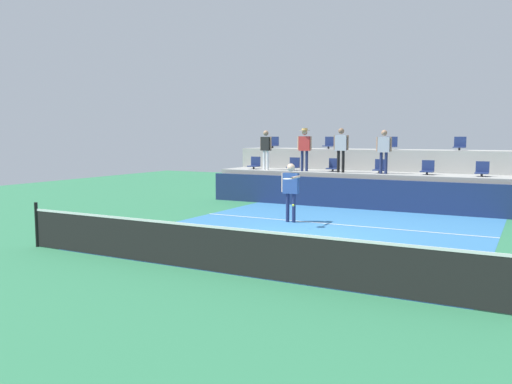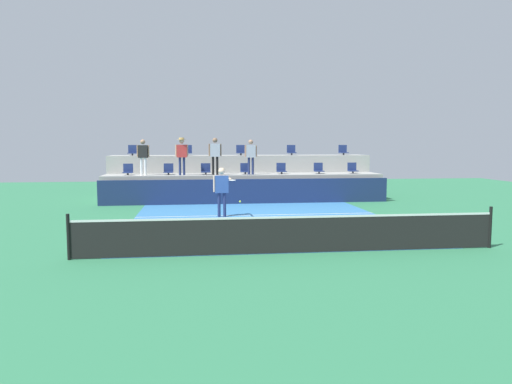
{
  "view_description": "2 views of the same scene",
  "coord_description": "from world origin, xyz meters",
  "px_view_note": "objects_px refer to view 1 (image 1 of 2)",
  "views": [
    {
      "loc": [
        5.22,
        -12.33,
        2.63
      ],
      "look_at": [
        -0.78,
        -1.16,
        1.27
      ],
      "focal_mm": 36.59,
      "sensor_mm": 36.0,
      "label": 1
    },
    {
      "loc": [
        -2.28,
        -15.33,
        2.65
      ],
      "look_at": [
        -0.4,
        -0.35,
        1.15
      ],
      "focal_mm": 33.77,
      "sensor_mm": 36.0,
      "label": 2
    }
  ],
  "objects_px": {
    "stadium_chair_lower_center": "(380,167)",
    "stadium_chair_lower_mid_right": "(428,169)",
    "stadium_chair_lower_right": "(482,170)",
    "stadium_chair_lower_far_left": "(255,164)",
    "stadium_chair_upper_center": "(391,144)",
    "spectator_in_white": "(384,148)",
    "stadium_chair_lower_mid_left": "(334,166)",
    "spectator_leaning_on_rail": "(266,146)",
    "tennis_player": "(291,186)",
    "spectator_in_grey": "(341,146)",
    "stadium_chair_lower_left": "(294,165)",
    "stadium_chair_upper_right": "(460,145)",
    "spectator_with_hat": "(305,145)",
    "tennis_ball": "(293,205)",
    "stadium_chair_upper_far_left": "(273,143)",
    "stadium_chair_upper_left": "(329,144)"
  },
  "relations": [
    {
      "from": "stadium_chair_lower_left",
      "to": "stadium_chair_upper_far_left",
      "type": "distance_m",
      "value": 2.7
    },
    {
      "from": "spectator_leaning_on_rail",
      "to": "spectator_with_hat",
      "type": "relative_size",
      "value": 0.95
    },
    {
      "from": "spectator_with_hat",
      "to": "stadium_chair_lower_left",
      "type": "bearing_deg",
      "value": 148.74
    },
    {
      "from": "stadium_chair_lower_mid_left",
      "to": "tennis_ball",
      "type": "height_order",
      "value": "stadium_chair_lower_mid_left"
    },
    {
      "from": "stadium_chair_lower_far_left",
      "to": "spectator_in_white",
      "type": "height_order",
      "value": "spectator_in_white"
    },
    {
      "from": "stadium_chair_lower_center",
      "to": "spectator_with_hat",
      "type": "xyz_separation_m",
      "value": [
        -2.94,
        -0.38,
        0.83
      ]
    },
    {
      "from": "spectator_in_grey",
      "to": "tennis_ball",
      "type": "bearing_deg",
      "value": -83.99
    },
    {
      "from": "stadium_chair_upper_left",
      "to": "spectator_with_hat",
      "type": "distance_m",
      "value": 2.2
    },
    {
      "from": "stadium_chair_upper_far_left",
      "to": "spectator_in_white",
      "type": "relative_size",
      "value": 0.32
    },
    {
      "from": "stadium_chair_lower_mid_right",
      "to": "stadium_chair_upper_left",
      "type": "bearing_deg",
      "value": 157.96
    },
    {
      "from": "stadium_chair_lower_mid_left",
      "to": "stadium_chair_upper_far_left",
      "type": "distance_m",
      "value": 4.07
    },
    {
      "from": "stadium_chair_upper_right",
      "to": "stadium_chair_lower_left",
      "type": "bearing_deg",
      "value": -163.68
    },
    {
      "from": "stadium_chair_upper_right",
      "to": "spectator_with_hat",
      "type": "relative_size",
      "value": 0.3
    },
    {
      "from": "stadium_chair_lower_mid_right",
      "to": "tennis_player",
      "type": "relative_size",
      "value": 0.29
    },
    {
      "from": "stadium_chair_lower_center",
      "to": "stadium_chair_lower_right",
      "type": "xyz_separation_m",
      "value": [
        3.56,
        0.0,
        0.0
      ]
    },
    {
      "from": "stadium_chair_lower_mid_right",
      "to": "spectator_leaning_on_rail",
      "type": "relative_size",
      "value": 0.32
    },
    {
      "from": "spectator_with_hat",
      "to": "tennis_ball",
      "type": "distance_m",
      "value": 6.37
    },
    {
      "from": "stadium_chair_upper_left",
      "to": "spectator_leaning_on_rail",
      "type": "bearing_deg",
      "value": -131.77
    },
    {
      "from": "stadium_chair_lower_mid_left",
      "to": "stadium_chair_lower_right",
      "type": "height_order",
      "value": "same"
    },
    {
      "from": "stadium_chair_lower_left",
      "to": "tennis_ball",
      "type": "bearing_deg",
      "value": -65.98
    },
    {
      "from": "stadium_chair_lower_left",
      "to": "spectator_with_hat",
      "type": "xyz_separation_m",
      "value": [
        0.63,
        -0.38,
        0.83
      ]
    },
    {
      "from": "spectator_in_grey",
      "to": "stadium_chair_lower_left",
      "type": "bearing_deg",
      "value": 169.85
    },
    {
      "from": "stadium_chair_lower_mid_right",
      "to": "spectator_in_white",
      "type": "distance_m",
      "value": 1.73
    },
    {
      "from": "stadium_chair_lower_center",
      "to": "stadium_chair_lower_mid_right",
      "type": "bearing_deg",
      "value": 0.0
    },
    {
      "from": "stadium_chair_upper_center",
      "to": "spectator_in_white",
      "type": "relative_size",
      "value": 0.32
    },
    {
      "from": "stadium_chair_lower_left",
      "to": "stadium_chair_upper_right",
      "type": "relative_size",
      "value": 1.0
    },
    {
      "from": "stadium_chair_lower_mid_left",
      "to": "stadium_chair_lower_center",
      "type": "relative_size",
      "value": 1.0
    },
    {
      "from": "stadium_chair_lower_left",
      "to": "spectator_in_grey",
      "type": "bearing_deg",
      "value": -10.15
    },
    {
      "from": "spectator_leaning_on_rail",
      "to": "spectator_in_white",
      "type": "height_order",
      "value": "spectator_leaning_on_rail"
    },
    {
      "from": "stadium_chair_lower_left",
      "to": "stadium_chair_lower_mid_left",
      "type": "distance_m",
      "value": 1.72
    },
    {
      "from": "stadium_chair_upper_center",
      "to": "tennis_ball",
      "type": "distance_m",
      "value": 8.18
    },
    {
      "from": "spectator_leaning_on_rail",
      "to": "spectator_in_white",
      "type": "bearing_deg",
      "value": 0.0
    },
    {
      "from": "stadium_chair_lower_center",
      "to": "tennis_player",
      "type": "bearing_deg",
      "value": -105.01
    },
    {
      "from": "stadium_chair_lower_mid_left",
      "to": "tennis_player",
      "type": "bearing_deg",
      "value": -84.67
    },
    {
      "from": "stadium_chair_lower_mid_right",
      "to": "stadium_chair_upper_center",
      "type": "xyz_separation_m",
      "value": [
        -1.78,
        1.8,
        0.85
      ]
    },
    {
      "from": "stadium_chair_lower_mid_left",
      "to": "spectator_with_hat",
      "type": "bearing_deg",
      "value": -160.49
    },
    {
      "from": "stadium_chair_lower_right",
      "to": "spectator_in_grey",
      "type": "relative_size",
      "value": 0.31
    },
    {
      "from": "stadium_chair_lower_right",
      "to": "stadium_chair_upper_center",
      "type": "bearing_deg",
      "value": 153.45
    },
    {
      "from": "stadium_chair_upper_center",
      "to": "stadium_chair_upper_right",
      "type": "height_order",
      "value": "same"
    },
    {
      "from": "spectator_leaning_on_rail",
      "to": "stadium_chair_lower_right",
      "type": "bearing_deg",
      "value": 2.67
    },
    {
      "from": "stadium_chair_lower_right",
      "to": "spectator_with_hat",
      "type": "distance_m",
      "value": 6.56
    },
    {
      "from": "stadium_chair_lower_mid_right",
      "to": "spectator_leaning_on_rail",
      "type": "height_order",
      "value": "spectator_leaning_on_rail"
    },
    {
      "from": "stadium_chair_lower_mid_right",
      "to": "stadium_chair_upper_center",
      "type": "bearing_deg",
      "value": 134.65
    },
    {
      "from": "stadium_chair_lower_mid_left",
      "to": "stadium_chair_upper_right",
      "type": "xyz_separation_m",
      "value": [
        4.43,
        1.8,
        0.85
      ]
    },
    {
      "from": "stadium_chair_lower_left",
      "to": "spectator_in_white",
      "type": "relative_size",
      "value": 0.32
    },
    {
      "from": "stadium_chair_lower_mid_left",
      "to": "stadium_chair_lower_center",
      "type": "distance_m",
      "value": 1.85
    },
    {
      "from": "stadium_chair_lower_left",
      "to": "stadium_chair_lower_right",
      "type": "relative_size",
      "value": 1.0
    },
    {
      "from": "stadium_chair_lower_right",
      "to": "tennis_ball",
      "type": "xyz_separation_m",
      "value": [
        -4.37,
        -6.18,
        -0.78
      ]
    },
    {
      "from": "stadium_chair_lower_right",
      "to": "stadium_chair_lower_far_left",
      "type": "bearing_deg",
      "value": 180.0
    },
    {
      "from": "stadium_chair_lower_center",
      "to": "spectator_in_grey",
      "type": "xyz_separation_m",
      "value": [
        -1.43,
        -0.38,
        0.81
      ]
    }
  ]
}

